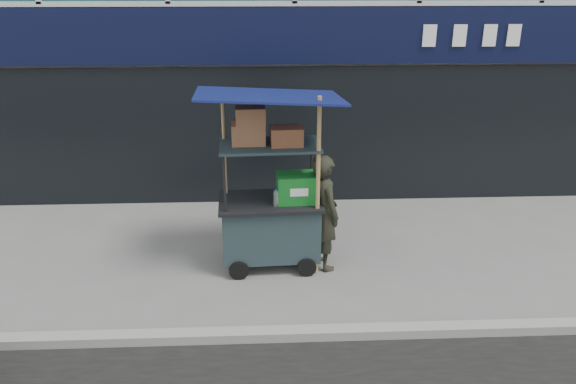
{
  "coord_description": "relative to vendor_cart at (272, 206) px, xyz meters",
  "views": [
    {
      "loc": [
        -0.53,
        -5.51,
        3.91
      ],
      "look_at": [
        -0.23,
        1.2,
        1.24
      ],
      "focal_mm": 35.0,
      "sensor_mm": 36.0,
      "label": 1
    }
  ],
  "objects": [
    {
      "name": "ground",
      "position": [
        0.43,
        -1.56,
        -0.88
      ],
      "size": [
        80.0,
        80.0,
        0.0
      ],
      "primitive_type": "plane",
      "color": "slate",
      "rests_on": "ground"
    },
    {
      "name": "vendor_man",
      "position": [
        0.7,
        -0.09,
        -0.06
      ],
      "size": [
        0.61,
        0.71,
        1.64
      ],
      "primitive_type": "imported",
      "rotation": [
        0.0,
        0.0,
        2.01
      ],
      "color": "black",
      "rests_on": "ground"
    },
    {
      "name": "vendor_cart",
      "position": [
        0.0,
        0.0,
        0.0
      ],
      "size": [
        1.93,
        1.4,
        2.52
      ],
      "rotation": [
        0.0,
        0.0,
        0.05
      ],
      "color": "#1C2B30",
      "rests_on": "ground"
    },
    {
      "name": "curb",
      "position": [
        0.43,
        -1.76,
        -0.82
      ],
      "size": [
        80.0,
        0.18,
        0.12
      ],
      "primitive_type": "cube",
      "color": "gray",
      "rests_on": "ground"
    }
  ]
}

